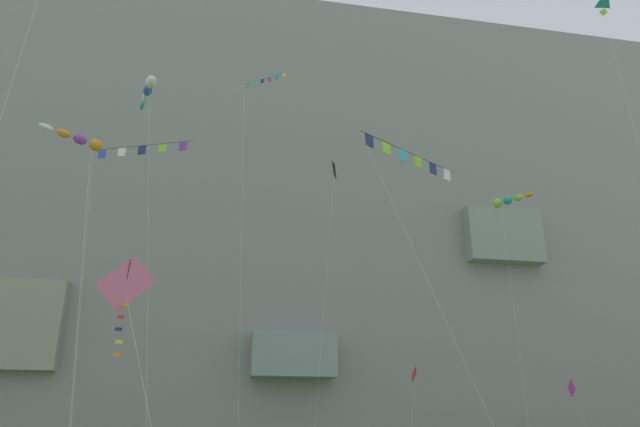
# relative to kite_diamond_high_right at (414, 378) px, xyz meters

# --- Properties ---
(cliff_face) EXTENTS (180.00, 25.62, 55.55)m
(cliff_face) POSITION_rel_kite_diamond_high_right_xyz_m (-9.98, 19.74, 20.49)
(cliff_face) COLOR gray
(cliff_face) RESTS_ON ground
(kite_diamond_high_right) EXTENTS (3.24, 6.24, 8.36)m
(kite_diamond_high_right) POSITION_rel_kite_diamond_high_right_xyz_m (0.00, 0.00, 0.00)
(kite_diamond_high_right) COLOR red
(kite_diamond_high_right) RESTS_ON ground
(kite_banner_far_right) EXTENTS (6.07, 5.68, 16.01)m
(kite_banner_far_right) POSITION_rel_kite_diamond_high_right_xyz_m (-8.86, -26.31, 8.05)
(kite_banner_far_right) COLOR black
(kite_banner_far_right) RESTS_ON ground
(kite_banner_mid_left) EXTENTS (6.99, 4.87, 21.26)m
(kite_banner_mid_left) POSITION_rel_kite_diamond_high_right_xyz_m (-23.68, -14.04, 13.07)
(kite_banner_mid_left) COLOR black
(kite_banner_mid_left) RESTS_ON ground
(kite_diamond_upper_left) EXTENTS (4.14, 5.28, 10.02)m
(kite_diamond_upper_left) POSITION_rel_kite_diamond_high_right_xyz_m (-21.62, -26.18, 1.40)
(kite_diamond_upper_left) COLOR pink
(kite_diamond_upper_left) RESTS_ON ground
(kite_delta_near_cliff) EXTENTS (1.94, 2.83, 32.66)m
(kite_delta_near_cliff) POSITION_rel_kite_diamond_high_right_xyz_m (8.96, -20.03, 24.40)
(kite_delta_near_cliff) COLOR teal
(kite_delta_near_cliff) RESTS_ON ground
(kite_windsock_high_left) EXTENTS (3.68, 5.98, 24.79)m
(kite_windsock_high_left) POSITION_rel_kite_diamond_high_right_xyz_m (-23.32, -16.20, 17.04)
(kite_windsock_high_left) COLOR white
(kite_windsock_high_left) RESTS_ON ground
(kite_banner_low_center) EXTENTS (3.63, 4.22, 31.92)m
(kite_banner_low_center) POSITION_rel_kite_diamond_high_right_xyz_m (-15.16, -7.95, 20.67)
(kite_banner_low_center) COLOR black
(kite_banner_low_center) RESTS_ON ground
(kite_diamond_mid_right) EXTENTS (2.69, 3.04, 27.14)m
(kite_diamond_mid_right) POSITION_rel_kite_diamond_high_right_xyz_m (-7.70, -2.15, 17.82)
(kite_diamond_mid_right) COLOR black
(kite_diamond_mid_right) RESTS_ON ground
(kite_windsock_front_field) EXTENTS (3.67, 3.88, 15.31)m
(kite_windsock_front_field) POSITION_rel_kite_diamond_high_right_xyz_m (-24.17, -26.61, 7.71)
(kite_windsock_front_field) COLOR orange
(kite_windsock_front_field) RESTS_ON ground
(kite_diamond_mid_center) EXTENTS (1.00, 4.56, 7.10)m
(kite_diamond_mid_center) POSITION_rel_kite_diamond_high_right_xyz_m (12.84, -4.06, -1.16)
(kite_diamond_mid_center) COLOR #CC3399
(kite_diamond_mid_center) RESTS_ON ground
(kite_windsock_low_right) EXTENTS (3.26, 3.99, 24.75)m
(kite_windsock_low_right) POSITION_rel_kite_diamond_high_right_xyz_m (9.90, -2.34, 16.95)
(kite_windsock_low_right) COLOR #8CCC33
(kite_windsock_low_right) RESTS_ON ground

